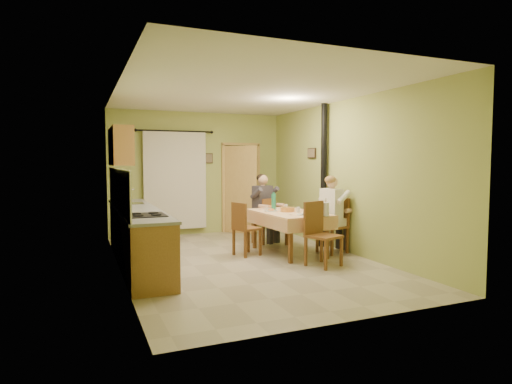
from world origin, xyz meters
name	(u,v)px	position (x,y,z in m)	size (l,w,h in m)	color
floor	(245,261)	(0.00, 0.00, 0.00)	(4.00, 6.00, 0.01)	tan
room_shell	(244,153)	(0.00, 0.00, 1.82)	(4.04, 6.04, 2.82)	#A8B35C
kitchen_run	(137,235)	(-1.71, 0.40, 0.48)	(0.64, 3.64, 1.56)	brown
upper_cabinets	(120,147)	(-1.82, 1.70, 1.95)	(0.35, 1.40, 0.70)	brown
curtain	(175,180)	(-0.55, 2.90, 1.26)	(1.70, 0.07, 2.22)	black
doorway	(241,188)	(0.99, 2.83, 1.05)	(0.96, 0.62, 2.15)	black
dining_table	(289,233)	(0.95, 0.24, 0.38)	(1.08, 1.70, 0.76)	#E2AB79
tableware	(293,209)	(0.99, 0.16, 0.81)	(0.81, 1.62, 0.33)	white
chair_far	(264,229)	(0.93, 1.32, 0.29)	(0.48, 0.48, 0.93)	brown
chair_near	(323,248)	(1.03, -0.81, 0.29)	(0.59, 0.59, 1.03)	brown
chair_right	(333,237)	(1.73, -0.02, 0.29)	(0.52, 0.52, 1.01)	brown
chair_left	(246,239)	(0.18, 0.38, 0.29)	(0.50, 0.50, 0.95)	brown
man_far	(264,200)	(0.93, 1.33, 0.88)	(0.65, 0.59, 1.39)	#38333D
man_right	(333,205)	(1.71, -0.02, 0.88)	(0.53, 0.63, 1.39)	silver
stove_flue	(324,194)	(1.90, 0.60, 1.02)	(0.24, 0.24, 2.80)	black
picture_back	(209,158)	(0.25, 2.97, 1.75)	(0.19, 0.03, 0.23)	black
picture_right	(312,153)	(1.97, 1.20, 1.85)	(0.03, 0.31, 0.21)	brown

